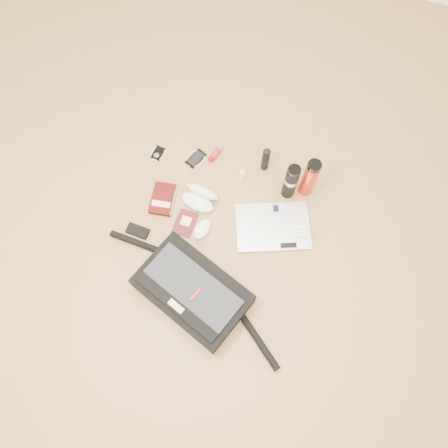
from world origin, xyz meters
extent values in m
plane|color=#A47944|center=(0.00, 0.00, 0.00)|extent=(4.00, 4.00, 0.00)
cube|color=black|center=(0.01, -0.28, 0.06)|extent=(0.58, 0.46, 0.12)
cube|color=#282A2F|center=(0.01, -0.29, 0.13)|extent=(0.50, 0.36, 0.01)
cube|color=black|center=(-0.02, -0.38, 0.13)|extent=(0.44, 0.19, 0.02)
cube|color=beige|center=(-0.02, -0.38, 0.13)|extent=(0.08, 0.05, 0.02)
cube|color=#B71210|center=(0.04, -0.30, 0.14)|extent=(0.03, 0.07, 0.02)
cylinder|color=black|center=(-0.33, -0.14, 0.02)|extent=(0.32, 0.04, 0.03)
cylinder|color=black|center=(0.37, -0.38, 0.02)|extent=(0.27, 0.22, 0.03)
cube|color=black|center=(-0.37, -0.07, 0.01)|extent=(0.11, 0.06, 0.02)
cube|color=#BCBCBF|center=(0.27, 0.18, 0.01)|extent=(0.44, 0.38, 0.02)
cube|color=black|center=(0.25, 0.28, 0.03)|extent=(0.04, 0.04, 0.00)
cube|color=white|center=(0.40, 0.22, 0.03)|extent=(0.07, 0.04, 0.01)
cube|color=silver|center=(0.42, 0.18, 0.03)|extent=(0.06, 0.04, 0.01)
cube|color=black|center=(0.37, 0.11, 0.03)|extent=(0.08, 0.05, 0.01)
cube|color=#410A06|center=(-0.32, 0.13, 0.02)|extent=(0.15, 0.20, 0.03)
cube|color=beige|center=(-0.26, 0.14, 0.02)|extent=(0.03, 0.17, 0.03)
cube|color=beige|center=(-0.31, 0.10, 0.03)|extent=(0.10, 0.05, 0.00)
cube|color=#510F1D|center=(-0.16, 0.05, 0.00)|extent=(0.10, 0.14, 0.01)
cube|color=gold|center=(-0.16, 0.06, 0.01)|extent=(0.05, 0.05, 0.00)
ellipsoid|color=white|center=(-0.07, 0.04, 0.02)|extent=(0.09, 0.13, 0.04)
ellipsoid|color=white|center=(-0.14, 0.17, 0.03)|extent=(0.19, 0.11, 0.05)
ellipsoid|color=white|center=(-0.13, 0.23, 0.05)|extent=(0.19, 0.12, 0.10)
ellipsoid|color=black|center=(-0.17, 0.18, 0.03)|extent=(0.05, 0.04, 0.02)
ellipsoid|color=black|center=(-0.10, 0.17, 0.03)|extent=(0.05, 0.04, 0.02)
cylinder|color=black|center=(-0.14, 0.17, 0.03)|extent=(0.03, 0.01, 0.01)
cube|color=black|center=(-0.45, 0.38, 0.00)|extent=(0.06, 0.09, 0.01)
cylinder|color=#AFAFB2|center=(-0.46, 0.36, 0.01)|extent=(0.03, 0.03, 0.00)
torus|color=white|center=(-0.45, 0.38, 0.01)|extent=(0.08, 0.08, 0.01)
cube|color=black|center=(-0.25, 0.42, 0.01)|extent=(0.10, 0.13, 0.01)
cube|color=black|center=(-0.25, 0.42, 0.01)|extent=(0.08, 0.10, 0.00)
torus|color=white|center=(-0.25, 0.42, 0.01)|extent=(0.12, 0.12, 0.01)
cube|color=#A81923|center=(-0.15, 0.48, 0.01)|extent=(0.05, 0.07, 0.03)
cube|color=#AF0400|center=(-0.16, 0.44, 0.01)|extent=(0.03, 0.03, 0.02)
cylinder|color=#B6B6B9|center=(-0.14, 0.52, 0.01)|extent=(0.03, 0.04, 0.02)
cylinder|color=#B9DFF4|center=(0.03, 0.39, 0.04)|extent=(0.03, 0.03, 0.09)
cylinder|color=white|center=(0.03, 0.39, 0.09)|extent=(0.02, 0.02, 0.02)
cylinder|color=silver|center=(0.03, 0.39, 0.10)|extent=(0.01, 0.01, 0.01)
cylinder|color=black|center=(0.12, 0.50, 0.08)|extent=(0.05, 0.05, 0.17)
cylinder|color=black|center=(0.12, 0.50, 0.06)|extent=(0.05, 0.05, 0.03)
ellipsoid|color=black|center=(0.12, 0.50, 0.17)|extent=(0.04, 0.04, 0.02)
cylinder|color=black|center=(0.28, 0.40, 0.12)|extent=(0.09, 0.09, 0.24)
cylinder|color=#B9B9BC|center=(0.28, 0.40, 0.15)|extent=(0.09, 0.09, 0.03)
cylinder|color=black|center=(0.28, 0.40, 0.25)|extent=(0.08, 0.08, 0.02)
cylinder|color=red|center=(0.36, 0.44, 0.13)|extent=(0.09, 0.09, 0.25)
cylinder|color=black|center=(0.36, 0.44, 0.27)|extent=(0.08, 0.08, 0.03)
camera|label=1|loc=(0.30, -0.64, 2.10)|focal=35.00mm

